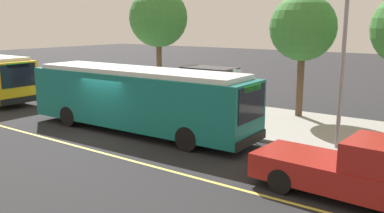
% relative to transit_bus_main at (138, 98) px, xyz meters
% --- Properties ---
extents(ground_plane, '(120.00, 120.00, 0.00)m').
position_rel_transit_bus_main_xyz_m(ground_plane, '(-0.97, -1.01, -1.62)').
color(ground_plane, '#232326').
extents(sidewalk_curb, '(44.00, 6.40, 0.15)m').
position_rel_transit_bus_main_xyz_m(sidewalk_curb, '(-0.97, 4.99, -1.54)').
color(sidewalk_curb, gray).
rests_on(sidewalk_curb, ground_plane).
extents(lane_stripe_center, '(36.00, 0.14, 0.01)m').
position_rel_transit_bus_main_xyz_m(lane_stripe_center, '(-0.97, -3.21, -1.61)').
color(lane_stripe_center, '#E0D64C').
rests_on(lane_stripe_center, ground_plane).
extents(transit_bus_main, '(11.71, 2.91, 2.95)m').
position_rel_transit_bus_main_xyz_m(transit_bus_main, '(0.00, 0.00, 0.00)').
color(transit_bus_main, '#146B66').
rests_on(transit_bus_main, ground_plane).
extents(pickup_truck, '(5.49, 2.25, 1.85)m').
position_rel_transit_bus_main_xyz_m(pickup_truck, '(10.22, -1.93, -0.76)').
color(pickup_truck, maroon).
rests_on(pickup_truck, ground_plane).
extents(bus_shelter, '(2.90, 1.60, 2.48)m').
position_rel_transit_bus_main_xyz_m(bus_shelter, '(0.46, 5.09, 0.30)').
color(bus_shelter, '#333338').
rests_on(bus_shelter, sidewalk_curb).
extents(waiting_bench, '(1.60, 0.48, 0.95)m').
position_rel_transit_bus_main_xyz_m(waiting_bench, '(0.85, 5.20, -0.98)').
color(waiting_bench, brown).
rests_on(waiting_bench, sidewalk_curb).
extents(route_sign_post, '(0.44, 0.08, 2.80)m').
position_rel_transit_bus_main_xyz_m(route_sign_post, '(3.76, 2.54, 0.34)').
color(route_sign_post, '#333338').
rests_on(route_sign_post, sidewalk_curb).
extents(pedestrian_commuter, '(0.24, 0.40, 1.69)m').
position_rel_transit_bus_main_xyz_m(pedestrian_commuter, '(1.99, 3.88, -0.50)').
color(pedestrian_commuter, '#282D47').
rests_on(pedestrian_commuter, sidewalk_curb).
extents(street_tree_near_shelter, '(3.38, 3.38, 6.28)m').
position_rel_transit_bus_main_xyz_m(street_tree_near_shelter, '(4.97, 7.01, 3.09)').
color(street_tree_near_shelter, brown).
rests_on(street_tree_near_shelter, sidewalk_curb).
extents(street_tree_downstreet, '(3.80, 3.80, 7.06)m').
position_rel_transit_bus_main_xyz_m(street_tree_downstreet, '(-4.93, 7.30, 3.66)').
color(street_tree_downstreet, brown).
rests_on(street_tree_downstreet, sidewalk_curb).
extents(utility_pole, '(0.16, 0.16, 6.40)m').
position_rel_transit_bus_main_xyz_m(utility_pole, '(8.39, 2.42, 1.73)').
color(utility_pole, gray).
rests_on(utility_pole, sidewalk_curb).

